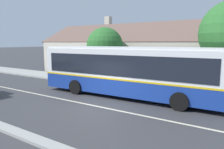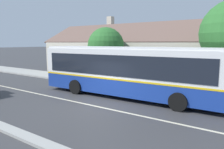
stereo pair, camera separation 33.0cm
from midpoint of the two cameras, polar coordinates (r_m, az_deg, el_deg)
The scene contains 9 objects.
ground_plane at distance 12.54m, azimuth -4.96°, elevation -8.23°, with size 300.00×300.00×0.00m, color #38383A.
sidewalk_far at distance 17.46m, azimuth 7.49°, elevation -3.28°, with size 60.00×3.00×0.15m, color #9E9E99.
curb_near at distance 9.52m, azimuth -23.75°, elevation -14.03°, with size 60.00×0.50×0.12m, color #9E9E99.
lane_divider_stripe at distance 12.54m, azimuth -4.96°, elevation -8.21°, with size 60.00×0.16×0.01m, color beige.
community_building at distance 24.03m, azimuth 12.17°, elevation 4.25°, with size 27.71×8.97×6.82m.
transit_bus at distance 14.33m, azimuth 3.31°, elevation 1.09°, with size 12.42×3.09×3.29m.
bench_by_building at distance 20.55m, azimuth -6.98°, elevation -0.12°, with size 1.65×0.51×0.94m.
street_tree_secondary at distance 20.15m, azimuth -2.60°, elevation 7.26°, with size 3.41×3.31×4.95m.
bike_rack at distance 22.26m, azimuth -12.75°, elevation 0.69°, with size 1.16×0.06×0.78m.
Camera 1 is at (7.43, -9.44, 3.57)m, focal length 35.00 mm.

